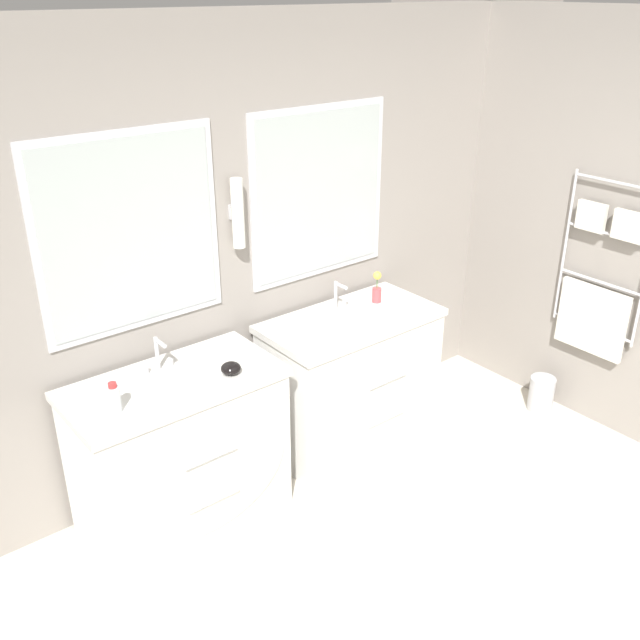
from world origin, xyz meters
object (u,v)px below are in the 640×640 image
(waste_bin, at_px, (541,393))
(amenity_bowl, at_px, (231,368))
(vanity_left, at_px, (183,453))
(vanity_right, at_px, (354,381))
(toiletry_bottle, at_px, (114,398))
(flower_vase, at_px, (377,289))

(waste_bin, bearing_deg, amenity_bowl, 168.62)
(vanity_left, relative_size, vanity_right, 1.00)
(toiletry_bottle, height_order, flower_vase, flower_vase)
(vanity_left, distance_m, toiletry_bottle, 0.61)
(vanity_left, height_order, amenity_bowl, amenity_bowl)
(waste_bin, bearing_deg, flower_vase, 146.86)
(vanity_right, xyz_separation_m, toiletry_bottle, (-1.56, -0.06, 0.50))
(vanity_left, height_order, flower_vase, flower_vase)
(amenity_bowl, bearing_deg, vanity_left, 161.02)
(vanity_right, distance_m, waste_bin, 1.41)
(amenity_bowl, bearing_deg, toiletry_bottle, 176.76)
(toiletry_bottle, distance_m, waste_bin, 2.98)
(waste_bin, bearing_deg, toiletry_bottle, 170.37)
(vanity_left, xyz_separation_m, amenity_bowl, (0.27, -0.09, 0.46))
(toiletry_bottle, relative_size, flower_vase, 0.76)
(toiletry_bottle, xyz_separation_m, flower_vase, (1.83, 0.17, 0.02))
(amenity_bowl, xyz_separation_m, flower_vase, (1.21, 0.20, 0.06))
(toiletry_bottle, relative_size, amenity_bowl, 1.48)
(vanity_left, relative_size, flower_vase, 5.38)
(vanity_right, distance_m, toiletry_bottle, 1.64)
(vanity_left, xyz_separation_m, toiletry_bottle, (-0.35, -0.06, 0.50))
(vanity_right, relative_size, waste_bin, 4.47)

